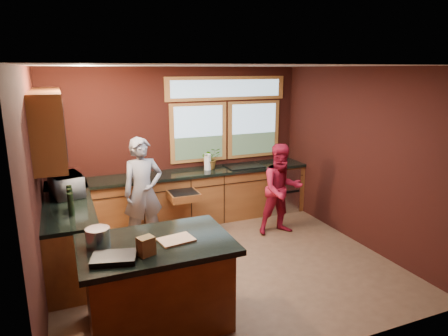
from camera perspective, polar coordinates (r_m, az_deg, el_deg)
floor at (r=5.75m, az=-0.14°, el=-13.59°), size 4.50×4.50×0.00m
room_shell at (r=5.28m, az=-7.53°, el=4.46°), size 4.52×4.02×2.71m
back_counter at (r=7.10m, az=-3.90°, el=-4.05°), size 4.50×0.64×0.93m
left_counter at (r=5.98m, az=-21.23°, el=-8.56°), size 0.64×2.30×0.93m
island at (r=4.41m, az=-9.44°, el=-15.90°), size 1.55×1.05×0.95m
person_grey at (r=6.20m, az=-11.48°, el=-3.38°), size 0.65×0.46×1.68m
person_red at (r=6.57m, az=8.22°, el=-3.05°), size 0.78×0.63×1.50m
microwave at (r=5.98m, az=-21.54°, el=-2.30°), size 0.50×0.64×0.31m
potted_plant at (r=7.07m, az=-1.91°, el=1.41°), size 0.34×0.30×0.38m
paper_towel at (r=7.01m, az=-2.36°, el=0.87°), size 0.12×0.12×0.28m
cutting_board at (r=4.20m, az=-6.84°, el=-10.15°), size 0.39×0.30×0.02m
stock_pot at (r=4.23m, az=-17.58°, el=-9.34°), size 0.24×0.24×0.18m
paper_bag at (r=3.91m, az=-11.08°, el=-10.89°), size 0.18×0.16×0.18m
black_tray at (r=3.90m, az=-15.44°, el=-12.28°), size 0.46×0.37×0.05m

